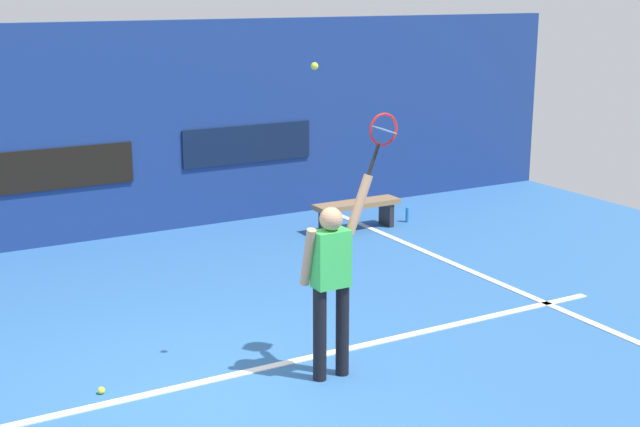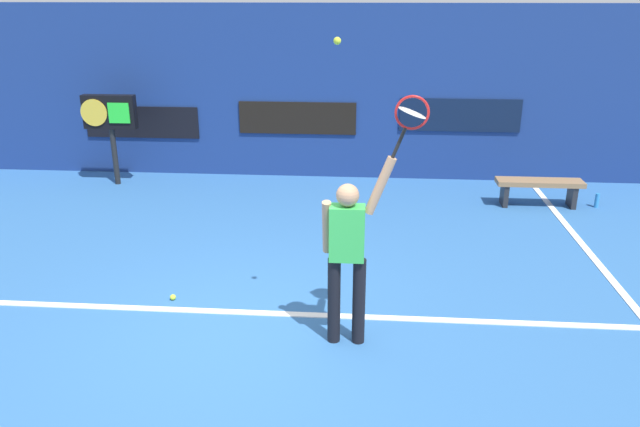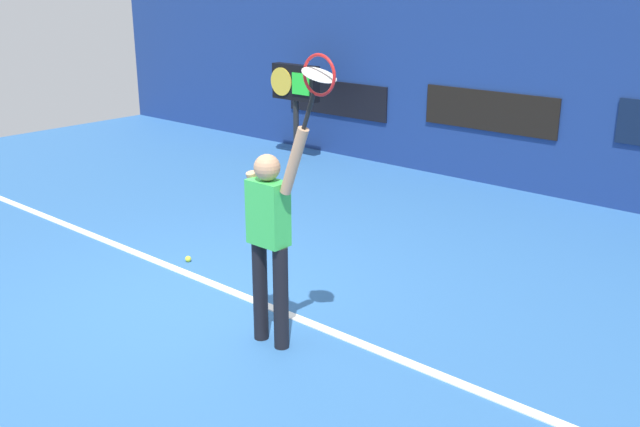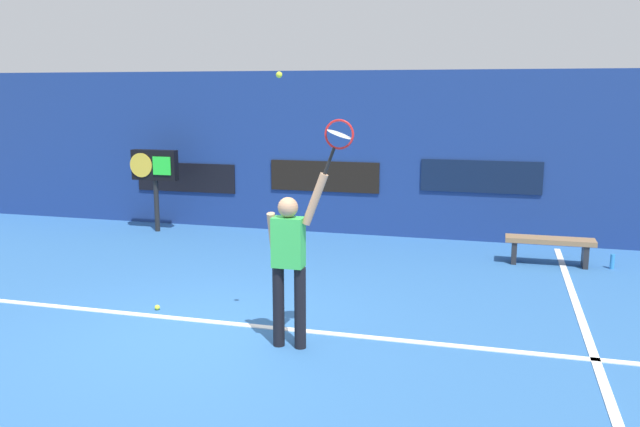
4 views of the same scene
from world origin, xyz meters
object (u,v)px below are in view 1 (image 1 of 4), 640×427
water_bottle (408,215)px  tennis_player (331,277)px  spare_ball (101,390)px  tennis_racket (382,133)px  court_bench (357,209)px  tennis_ball (315,66)px

water_bottle → tennis_player: bearing=-132.0°
water_bottle → spare_ball: (-6.03, -3.70, -0.09)m
tennis_racket → court_bench: (2.48, 4.42, -2.00)m
water_bottle → spare_ball: bearing=-148.5°
tennis_ball → court_bench: (3.15, 4.32, -2.64)m
tennis_player → tennis_ball: tennis_ball is taller
water_bottle → spare_ball: size_ratio=3.53×
tennis_racket → tennis_ball: 0.93m
tennis_player → water_bottle: (3.99, 4.42, -0.89)m
tennis_ball → court_bench: 5.96m
water_bottle → tennis_racket: bearing=-127.9°
tennis_racket → court_bench: 5.45m
tennis_player → tennis_racket: tennis_racket is taller
tennis_player → spare_ball: tennis_player is taller
tennis_player → court_bench: size_ratio=1.41×
tennis_racket → water_bottle: tennis_racket is taller
tennis_player → spare_ball: bearing=160.6°
spare_ball → tennis_ball: bearing=-18.0°
spare_ball → water_bottle: bearing=31.5°
court_bench → spare_ball: court_bench is taller
court_bench → spare_ball: 6.28m
tennis_racket → court_bench: tennis_racket is taller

